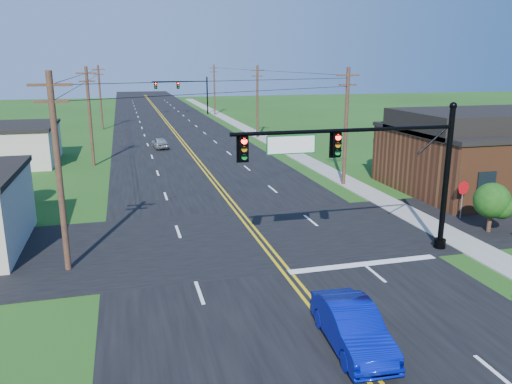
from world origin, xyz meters
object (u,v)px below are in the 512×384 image
object	(u,v)px
blue_car	(352,328)
stop_sign	(463,192)
signal_mast_far	(183,90)
signal_mast_main	(366,162)

from	to	relation	value
blue_car	stop_sign	world-z (taller)	stop_sign
signal_mast_far	blue_car	xyz separation A→B (m)	(-4.10, -79.36, -3.80)
signal_mast_main	stop_sign	distance (m)	10.00
signal_mast_main	signal_mast_far	size ratio (longest dim) A/B	1.03
signal_mast_main	signal_mast_far	distance (m)	72.00
signal_mast_main	blue_car	size ratio (longest dim) A/B	2.50
signal_mast_far	blue_car	bearing A→B (deg)	-92.95
signal_mast_far	stop_sign	xyz separation A→B (m)	(8.56, -68.02, -2.81)
signal_mast_main	blue_car	world-z (taller)	signal_mast_main
signal_mast_far	blue_car	size ratio (longest dim) A/B	2.43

